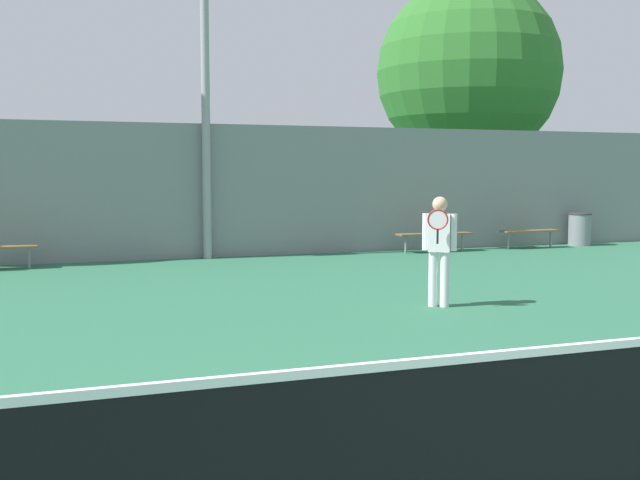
% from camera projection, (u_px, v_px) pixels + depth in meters
% --- Properties ---
extents(tennis_net, '(11.74, 0.09, 1.05)m').
position_uv_depth(tennis_net, '(519.00, 435.00, 4.37)').
color(tennis_net, black).
rests_on(tennis_net, ground_plane).
extents(tennis_player, '(0.52, 0.51, 1.70)m').
position_uv_depth(tennis_player, '(439.00, 245.00, 11.47)').
color(tennis_player, silver).
rests_on(tennis_player, ground_plane).
extents(bench_courtside_near, '(1.70, 0.40, 0.50)m').
position_uv_depth(bench_courtside_near, '(530.00, 232.00, 20.43)').
color(bench_courtside_near, brown).
rests_on(bench_courtside_near, ground_plane).
extents(bench_by_gate, '(2.07, 0.40, 0.50)m').
position_uv_depth(bench_by_gate, '(434.00, 235.00, 19.45)').
color(bench_by_gate, brown).
rests_on(bench_by_gate, ground_plane).
extents(light_pole_near_left, '(0.90, 0.60, 8.88)m').
position_uv_depth(light_pole_near_left, '(205.00, 20.00, 17.54)').
color(light_pole_near_left, '#939399').
rests_on(light_pole_near_left, ground_plane).
extents(trash_bin, '(0.65, 0.65, 0.92)m').
position_uv_depth(trash_bin, '(580.00, 229.00, 21.27)').
color(trash_bin, gray).
rests_on(trash_bin, ground_plane).
extents(back_fence, '(29.06, 0.06, 3.24)m').
position_uv_depth(back_fence, '(166.00, 191.00, 17.78)').
color(back_fence, gray).
rests_on(back_fence, ground_plane).
extents(tree_green_tall, '(6.18, 6.18, 8.53)m').
position_uv_depth(tree_green_tall, '(468.00, 73.00, 25.20)').
color(tree_green_tall, brown).
rests_on(tree_green_tall, ground_plane).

